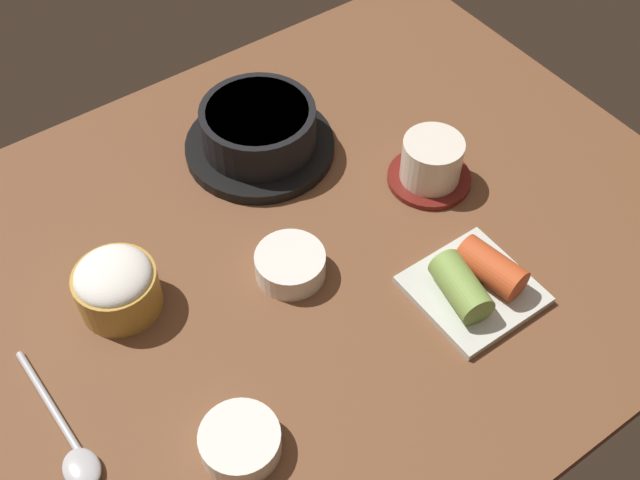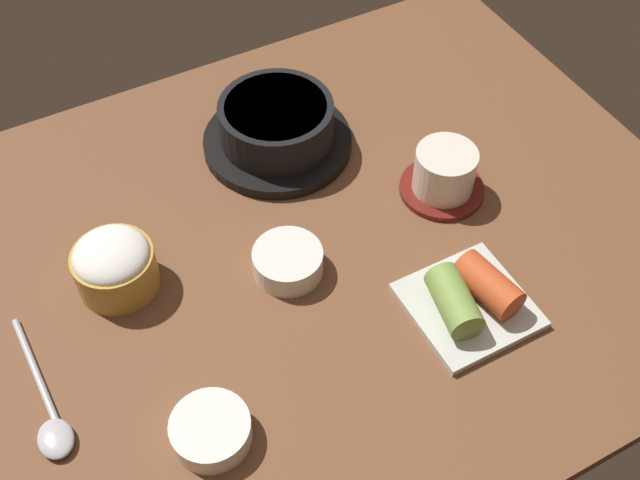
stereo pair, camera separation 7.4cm
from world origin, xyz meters
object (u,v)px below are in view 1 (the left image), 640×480
Objects in this scene: stone_pot at (259,132)px; banchan_cup_center at (290,264)px; tea_cup_with_saucer at (433,164)px; spoon at (72,448)px; kimchi_plate at (475,282)px; rice_bowl at (116,285)px; side_bowl_near at (240,441)px.

banchan_cup_center is at bearing -112.90° from stone_pot.
stone_pot reaches higher than tea_cup_with_saucer.
banchan_cup_center is (-23.16, -1.78, -1.44)cm from tea_cup_with_saucer.
kimchi_plate is at bearing -10.85° from spoon.
rice_bowl is (-26.45, -11.94, 0.20)cm from stone_pot.
kimchi_plate is 0.71× the size of spoon.
spoon is (-45.90, 8.80, -1.40)cm from kimchi_plate.
rice_bowl reaches higher than banchan_cup_center.
side_bowl_near is (-39.54, -17.13, -1.62)cm from tea_cup_with_saucer.
tea_cup_with_saucer is 0.83× the size of kimchi_plate.
tea_cup_with_saucer is 1.32× the size of side_bowl_near.
rice_bowl is 0.72× the size of kimchi_plate.
spoon is (-12.09, -13.30, -2.99)cm from rice_bowl.
stone_pot is at bearing 24.30° from rice_bowl.
tea_cup_with_saucer is at bearing -49.82° from stone_pot.
side_bowl_near is (-24.61, -34.81, -1.86)cm from stone_pot.
tea_cup_with_saucer is 1.31× the size of banchan_cup_center.
kimchi_plate reaches higher than spoon.
banchan_cup_center is 1.01× the size of side_bowl_near.
banchan_cup_center is (-8.22, -19.46, -1.68)cm from stone_pot.
spoon is (-53.48, -7.56, -2.55)cm from tea_cup_with_saucer.
spoon is at bearing -132.27° from rice_bowl.
banchan_cup_center is (18.23, -7.52, -1.87)cm from rice_bowl.
tea_cup_with_saucer is 23.27cm from banchan_cup_center.
stone_pot reaches higher than side_bowl_near.
banchan_cup_center is 30.89cm from spoon.
kimchi_plate is (33.81, -22.10, -1.59)cm from rice_bowl.
tea_cup_with_saucer is 18.07cm from kimchi_plate.
side_bowl_near reaches higher than spoon.
kimchi_plate is at bearing -33.17° from rice_bowl.
tea_cup_with_saucer is at bearing 23.42° from side_bowl_near.
spoon is at bearing 169.15° from kimchi_plate.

